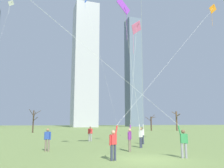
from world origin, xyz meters
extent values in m
plane|color=#7A934C|center=(0.00, 0.00, 0.00)|extent=(400.00, 400.00, 0.00)
cylinder|color=#726656|center=(0.49, 3.60, 0.42)|extent=(0.14, 0.14, 0.85)
cylinder|color=#726656|center=(0.62, 3.78, 0.42)|extent=(0.14, 0.14, 0.85)
cube|color=purple|center=(0.56, 3.69, 1.12)|extent=(0.36, 0.39, 0.54)
sphere|color=tan|center=(0.56, 3.69, 1.51)|extent=(0.22, 0.22, 0.22)
cylinder|color=purple|center=(0.43, 3.52, 1.09)|extent=(0.09, 0.09, 0.55)
cylinder|color=purple|center=(0.68, 3.86, 1.59)|extent=(0.19, 0.22, 0.56)
cube|color=pink|center=(2.56, 6.51, 10.71)|extent=(1.29, 0.75, 1.34)
cylinder|color=black|center=(2.56, 6.51, 10.71)|extent=(0.44, 0.32, 0.82)
cylinder|color=pink|center=(2.31, 6.69, 9.22)|extent=(0.02, 0.02, 2.02)
cylinder|color=silver|center=(1.62, 5.18, 6.28)|extent=(1.89, 2.66, 8.87)
cylinder|color=gray|center=(2.43, -0.24, 0.42)|extent=(0.14, 0.14, 0.85)
cylinder|color=gray|center=(2.22, -0.17, 0.42)|extent=(0.14, 0.14, 0.85)
cube|color=#338C4C|center=(2.32, -0.21, 1.12)|extent=(0.39, 0.30, 0.54)
sphere|color=brown|center=(2.32, -0.21, 1.51)|extent=(0.22, 0.22, 0.22)
cylinder|color=#338C4C|center=(2.52, -0.27, 1.09)|extent=(0.09, 0.09, 0.55)
cylinder|color=#338C4C|center=(2.12, -0.14, 1.59)|extent=(0.22, 0.15, 0.56)
cylinder|color=silver|center=(-6.29, 0.58, 8.48)|extent=(16.84, 1.45, 13.27)
cylinder|color=#33384C|center=(2.55, 5.93, 0.42)|extent=(0.14, 0.14, 0.85)
cylinder|color=#33384C|center=(2.38, 5.79, 0.42)|extent=(0.14, 0.14, 0.85)
cube|color=white|center=(2.46, 5.86, 1.12)|extent=(0.39, 0.38, 0.54)
sphere|color=#9E7051|center=(2.46, 5.86, 1.51)|extent=(0.22, 0.22, 0.22)
cylinder|color=white|center=(2.62, 6.00, 1.09)|extent=(0.09, 0.09, 0.55)
cylinder|color=white|center=(2.31, 5.72, 1.59)|extent=(0.21, 0.20, 0.56)
cube|color=purple|center=(-0.05, 3.13, 10.71)|extent=(1.39, 0.78, 1.50)
cylinder|color=black|center=(-0.05, 3.13, 10.71)|extent=(0.33, 0.30, 0.95)
cylinder|color=purple|center=(0.13, 2.96, 9.06)|extent=(0.02, 0.02, 2.17)
cylinder|color=silver|center=(1.13, 4.43, 6.28)|extent=(2.38, 2.60, 8.87)
cylinder|color=#33384C|center=(-1.97, 0.21, 0.42)|extent=(0.14, 0.14, 0.85)
cylinder|color=#33384C|center=(-1.76, 0.28, 0.42)|extent=(0.14, 0.14, 0.85)
cube|color=red|center=(-1.86, 0.24, 1.12)|extent=(0.39, 0.29, 0.54)
sphere|color=tan|center=(-1.86, 0.24, 1.51)|extent=(0.22, 0.22, 0.22)
cylinder|color=red|center=(-2.06, 0.18, 1.09)|extent=(0.09, 0.09, 0.55)
cylinder|color=red|center=(-1.66, 0.31, 1.59)|extent=(0.22, 0.15, 0.56)
cube|color=orange|center=(10.75, 5.68, 13.51)|extent=(1.05, 0.27, 1.02)
cylinder|color=black|center=(10.75, 5.68, 13.51)|extent=(0.12, 0.25, 0.65)
cylinder|color=orange|center=(10.69, 5.82, 12.40)|extent=(0.02, 0.02, 1.46)
cylinder|color=silver|center=(4.54, 3.00, 7.68)|extent=(12.43, 5.39, 11.67)
cylinder|color=#33384C|center=(4.14, 8.91, 0.42)|extent=(0.14, 0.14, 0.85)
cylinder|color=#33384C|center=(4.07, 8.70, 0.42)|extent=(0.14, 0.14, 0.85)
cube|color=white|center=(4.10, 8.80, 1.12)|extent=(0.30, 0.39, 0.54)
sphere|color=brown|center=(4.10, 8.80, 1.51)|extent=(0.22, 0.22, 0.22)
cylinder|color=white|center=(4.17, 9.00, 1.09)|extent=(0.09, 0.09, 0.55)
cylinder|color=white|center=(4.03, 8.61, 1.59)|extent=(0.15, 0.22, 0.56)
cylinder|color=silver|center=(1.13, 2.52, 9.33)|extent=(5.83, 12.18, 14.98)
cylinder|color=gray|center=(0.21, 13.96, 0.42)|extent=(0.14, 0.14, 0.85)
cylinder|color=gray|center=(-0.01, 13.98, 0.42)|extent=(0.14, 0.14, 0.85)
cube|color=red|center=(0.10, 13.97, 1.12)|extent=(0.35, 0.22, 0.54)
sphere|color=brown|center=(0.10, 13.97, 1.51)|extent=(0.22, 0.22, 0.22)
cylinder|color=red|center=(0.31, 13.95, 1.09)|extent=(0.09, 0.09, 0.55)
cylinder|color=red|center=(-0.11, 13.98, 1.09)|extent=(0.09, 0.09, 0.55)
cylinder|color=#726656|center=(-4.91, 5.66, 0.42)|extent=(0.14, 0.14, 0.85)
cylinder|color=#726656|center=(-5.11, 5.75, 0.42)|extent=(0.14, 0.14, 0.85)
cube|color=#2D4CA5|center=(-5.01, 5.70, 1.12)|extent=(0.39, 0.33, 0.54)
sphere|color=#9E7051|center=(-5.01, 5.70, 1.51)|extent=(0.22, 0.22, 0.22)
cylinder|color=#2D4CA5|center=(-4.82, 5.61, 1.09)|extent=(0.09, 0.09, 0.55)
cylinder|color=#2D4CA5|center=(-5.20, 5.80, 1.09)|extent=(0.09, 0.09, 0.55)
cube|color=blue|center=(2.20, 28.10, 24.60)|extent=(0.40, 0.85, 0.83)
cylinder|color=black|center=(2.20, 28.10, 24.60)|extent=(0.24, 0.28, 0.51)
cylinder|color=blue|center=(2.07, 27.95, 23.68)|extent=(0.02, 0.02, 1.26)
cylinder|color=silver|center=(4.78, 25.94, 12.32)|extent=(5.18, 4.33, 24.57)
cylinder|color=#3F3833|center=(7.37, 23.78, 0.04)|extent=(0.10, 0.10, 0.08)
cube|color=white|center=(-9.89, 21.78, 18.87)|extent=(0.79, 0.63, 0.90)
cylinder|color=black|center=(-9.89, 21.78, 18.87)|extent=(0.36, 0.18, 0.54)
cylinder|color=white|center=(-10.09, 21.88, 17.87)|extent=(0.02, 0.02, 1.36)
cylinder|color=#423326|center=(23.32, 43.29, 1.84)|extent=(0.36, 0.36, 3.68)
cylinder|color=#423326|center=(22.79, 43.90, 3.07)|extent=(1.18, 1.35, 1.11)
cylinder|color=#423326|center=(23.86, 43.08, 3.42)|extent=(1.17, 0.56, 0.45)
cylinder|color=#423326|center=(23.94, 43.45, 3.69)|extent=(1.34, 0.45, 1.03)
cylinder|color=#423326|center=(-5.95, 40.11, 2.31)|extent=(0.27, 0.27, 4.62)
cylinder|color=#423326|center=(-6.39, 39.45, 4.12)|extent=(1.00, 1.44, 1.37)
cylinder|color=#423326|center=(-5.55, 39.42, 2.82)|extent=(0.93, 1.47, 0.85)
cylinder|color=#423326|center=(-5.26, 39.96, 4.15)|extent=(1.46, 0.42, 1.02)
cylinder|color=#423326|center=(-5.74, 39.43, 3.71)|extent=(0.53, 1.44, 1.26)
cylinder|color=#423326|center=(-5.93, 39.13, 3.10)|extent=(0.13, 1.99, 0.88)
cylinder|color=brown|center=(29.99, 41.66, 2.53)|extent=(0.44, 0.44, 5.07)
cylinder|color=brown|center=(29.40, 41.78, 4.62)|extent=(1.31, 0.43, 0.81)
cylinder|color=brown|center=(29.90, 40.69, 4.01)|extent=(0.39, 2.03, 0.85)
cylinder|color=brown|center=(29.74, 41.18, 3.30)|extent=(0.75, 1.16, 0.99)
cube|color=slate|center=(22.39, 120.05, 25.36)|extent=(10.00, 5.17, 50.73)
cylinder|color=#99999E|center=(22.39, 120.05, 55.65)|extent=(0.80, 0.80, 9.86)
cube|color=#B2B2B7|center=(17.73, 102.19, 31.60)|extent=(11.90, 11.41, 63.21)
cube|color=slate|center=(49.67, 113.53, 32.49)|extent=(8.12, 8.47, 64.99)
camera|label=1|loc=(-6.10, -12.15, 2.01)|focal=37.55mm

